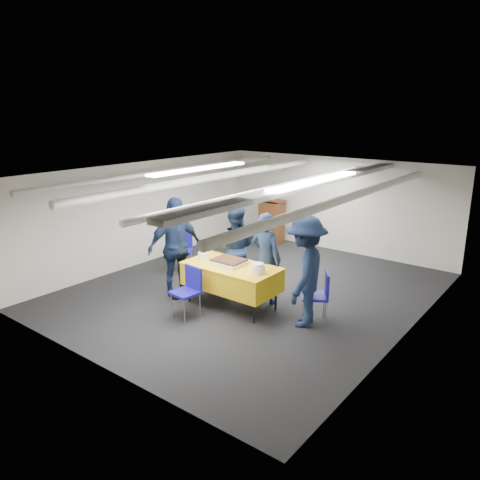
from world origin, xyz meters
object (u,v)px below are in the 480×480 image
at_px(podium, 272,220).
at_px(chair_left, 183,246).
at_px(sailor_b, 235,248).
at_px(chair_near, 189,287).
at_px(serving_table, 231,276).
at_px(sheet_cake, 229,262).
at_px(sailor_c, 175,247).
at_px(sailor_a, 266,258).
at_px(sailor_d, 305,271).
at_px(chair_right, 320,292).

relative_size(podium, chair_left, 1.44).
height_order(chair_left, sailor_b, sailor_b).
xyz_separation_m(podium, sailor_b, (1.26, -3.15, 0.22)).
bearing_deg(chair_near, serving_table, 68.15).
bearing_deg(sheet_cake, sailor_c, -166.49).
distance_m(podium, sailor_a, 3.92).
distance_m(sailor_b, sailor_c, 1.16).
xyz_separation_m(chair_left, sailor_b, (1.60, -0.19, 0.30)).
xyz_separation_m(chair_left, sailor_c, (0.94, -1.13, 0.41)).
relative_size(serving_table, podium, 1.36).
bearing_deg(sheet_cake, chair_near, -107.03).
xyz_separation_m(sailor_c, sailor_d, (2.53, 0.41, -0.03)).
height_order(chair_near, chair_right, same).
bearing_deg(serving_table, chair_left, 156.89).
relative_size(sheet_cake, sailor_a, 0.34).
relative_size(sheet_cake, sailor_c, 0.30).
xyz_separation_m(podium, sailor_d, (3.13, -3.69, 0.30)).
relative_size(podium, sailor_d, 0.69).
xyz_separation_m(sailor_a, sailor_c, (-1.49, -0.79, 0.11)).
bearing_deg(sailor_a, sailor_d, 157.24).
distance_m(podium, sailor_d, 4.85).
xyz_separation_m(sailor_a, sailor_b, (-0.84, 0.15, -0.00)).
bearing_deg(chair_right, chair_near, -148.10).
distance_m(serving_table, chair_left, 2.26).
distance_m(sheet_cake, sailor_d, 1.47).
distance_m(sheet_cake, chair_near, 0.86).
bearing_deg(chair_right, podium, 133.70).
height_order(podium, sailor_c, sailor_c).
height_order(podium, chair_right, podium).
bearing_deg(sheet_cake, serving_table, -7.50).
bearing_deg(sailor_a, chair_near, 60.86).
xyz_separation_m(chair_near, chair_right, (1.86, 1.16, 0.00)).
bearing_deg(chair_right, chair_left, 172.24).
relative_size(serving_table, chair_left, 1.96).
distance_m(chair_right, chair_left, 3.66).
bearing_deg(chair_left, chair_near, -42.98).
bearing_deg(podium, chair_near, -72.64).
height_order(chair_right, sailor_c, sailor_c).
bearing_deg(chair_right, sailor_c, -166.62).
xyz_separation_m(sheet_cake, sailor_a, (0.42, 0.53, 0.02)).
height_order(sheet_cake, podium, podium).
bearing_deg(sailor_c, sailor_a, -49.45).
bearing_deg(sheet_cake, chair_right, 13.30).
distance_m(chair_right, sailor_a, 1.24).
bearing_deg(sheet_cake, podium, 113.62).
xyz_separation_m(serving_table, sheet_cake, (-0.07, 0.01, 0.26)).
height_order(chair_near, chair_left, same).
relative_size(podium, chair_near, 1.44).
xyz_separation_m(sheet_cake, sailor_d, (1.46, 0.15, 0.09)).
bearing_deg(sailor_b, podium, -98.92).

